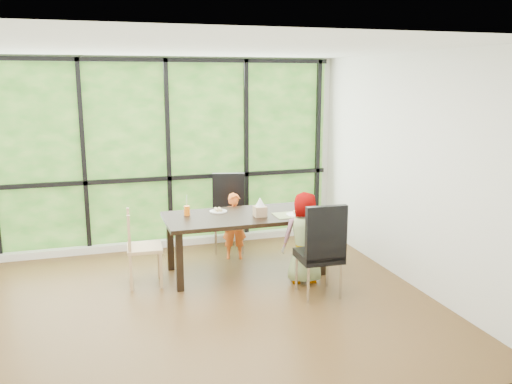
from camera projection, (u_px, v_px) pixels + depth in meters
ground at (201, 304)px, 5.77m from camera, size 5.00×5.00×0.00m
back_wall at (168, 154)px, 7.59m from camera, size 5.00×0.00×5.00m
foliage_backdrop at (168, 154)px, 7.57m from camera, size 4.80×0.02×2.65m
window_mullions at (169, 154)px, 7.53m from camera, size 4.80×0.06×2.65m
window_sill at (172, 242)px, 7.77m from camera, size 4.80×0.12×0.10m
dining_table at (246, 243)px, 6.65m from camera, size 2.07×1.10×0.75m
chair_window_leather at (229, 213)px, 7.48m from camera, size 0.55×0.55×1.08m
chair_interior_leather at (319, 249)px, 5.91m from camera, size 0.48×0.48×1.08m
chair_end_beech at (145, 248)px, 6.25m from camera, size 0.42×0.44×0.90m
child_toddler at (235, 226)px, 7.16m from camera, size 0.37×0.28×0.90m
child_older at (306, 238)px, 6.30m from camera, size 0.60×0.45×1.10m
placemat at (291, 215)px, 6.55m from camera, size 0.42×0.31×0.01m
plate_far at (218, 211)px, 6.71m from camera, size 0.22×0.22×0.01m
plate_near at (296, 215)px, 6.54m from camera, size 0.25×0.25×0.02m
orange_cup at (187, 211)px, 6.53m from camera, size 0.07×0.07×0.12m
green_cup at (314, 211)px, 6.54m from camera, size 0.07×0.07×0.11m
tissue_box at (260, 211)px, 6.48m from camera, size 0.15×0.15×0.12m
crepe_rolls_far at (218, 209)px, 6.70m from camera, size 0.10×0.12×0.04m
crepe_rolls_near at (296, 213)px, 6.53m from camera, size 0.05×0.12×0.04m
straw_white at (187, 203)px, 6.51m from camera, size 0.01×0.04×0.20m
straw_pink at (314, 203)px, 6.52m from camera, size 0.01×0.04×0.20m
tissue at (260, 202)px, 6.46m from camera, size 0.12×0.12×0.11m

